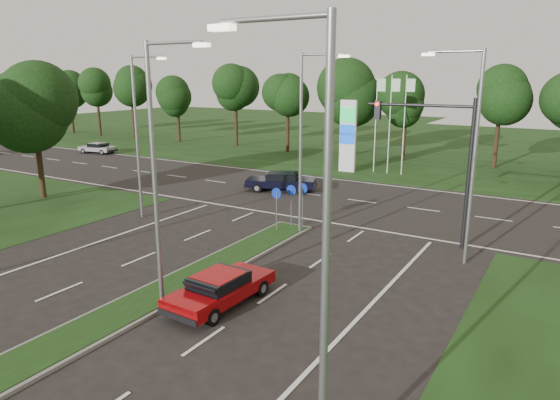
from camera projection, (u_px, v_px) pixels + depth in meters
The scene contains 16 objects.
verge_far at pixel (454, 145), 58.66m from camera, with size 160.00×50.00×0.02m, color black.
cross_road at pixel (348, 199), 32.90m from camera, with size 160.00×12.00×0.02m, color black.
median_kerb at pixel (101, 325), 16.26m from camera, with size 2.00×26.00×0.12m, color slate.
streetlight_median_near at pixel (158, 166), 16.20m from camera, with size 2.53×0.22×9.00m.
streetlight_median_far at pixel (304, 136), 24.51m from camera, with size 2.53×0.22×9.00m.
streetlight_left_far at pixel (139, 129), 27.51m from camera, with size 2.53×0.22×9.00m.
streetlight_right_far at pixel (470, 147), 20.61m from camera, with size 2.53×0.22×9.00m.
streetlight_right_near at pixel (316, 240), 8.98m from camera, with size 2.53×0.22×9.00m.
traffic_signal at pixel (442, 148), 23.18m from camera, with size 5.10×0.42×7.00m.
median_signs at pixel (290, 198), 26.16m from camera, with size 1.16×1.76×2.38m.
gas_pylon at pixel (351, 134), 41.53m from camera, with size 5.80×1.26×8.00m.
tree_left_far at pixel (30, 105), 32.00m from camera, with size 5.20×5.20×8.86m.
treeline_far at pixel (423, 88), 44.43m from camera, with size 6.00×6.00×9.90m.
red_sedan at pixel (220, 288), 17.69m from camera, with size 1.96×4.37×1.18m.
navy_sedan at pixel (281, 181), 35.21m from camera, with size 5.18×3.57×1.32m.
far_car_a at pixel (98, 148), 52.20m from camera, with size 4.03×2.19×1.10m.
Camera 1 is at (12.64, -5.65, 7.96)m, focal length 32.00 mm.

